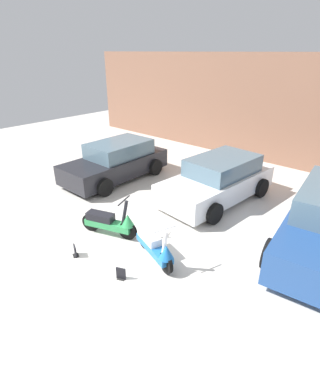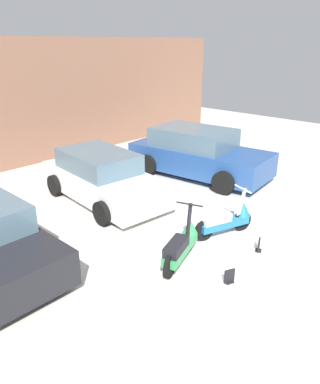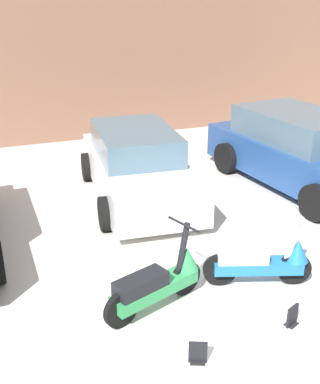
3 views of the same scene
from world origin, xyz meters
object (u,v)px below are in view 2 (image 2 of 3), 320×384
Objects in this scene: car_rear_right at (198,153)px; placard_near_left_scooter at (229,277)px; scooter_front_left at (182,244)px; car_rear_center at (103,178)px; scooter_front_right at (226,219)px; placard_near_right_scooter at (259,246)px.

placard_near_left_scooter is (-4.11, -3.92, -0.58)m from car_rear_right.
car_rear_center is (0.87, 3.44, 0.25)m from scooter_front_left.
scooter_front_right is 1.79m from placard_near_left_scooter.
scooter_front_left is at bearing 91.90° from placard_near_left_scooter.
placard_near_right_scooter is (-2.80, -3.75, -0.58)m from car_rear_right.
placard_near_right_scooter is at bearing 11.84° from car_rear_center.
placard_near_right_scooter is (0.47, -4.33, -0.50)m from car_rear_center.
scooter_front_left is 5.50× the size of placard_near_right_scooter.
scooter_front_right is 5.37× the size of placard_near_left_scooter.
scooter_front_left is 1.47m from scooter_front_right.
car_rear_center is 15.12× the size of placard_near_left_scooter.
car_rear_right reaches higher than scooter_front_left.
car_rear_right reaches higher than placard_near_left_scooter.
placard_near_left_scooter is (0.04, -1.07, -0.25)m from scooter_front_left.
placard_near_right_scooter is (1.34, -0.90, -0.25)m from scooter_front_left.
placard_near_left_scooter is (-0.83, -4.50, -0.50)m from car_rear_center.
scooter_front_left reaches higher than placard_near_left_scooter.
scooter_front_right is 5.37× the size of placard_near_right_scooter.
scooter_front_left is 0.36× the size of car_rear_center.
car_rear_center reaches higher than scooter_front_right.
car_rear_center is 4.39m from placard_near_right_scooter.
scooter_front_left is 3.55m from car_rear_center.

